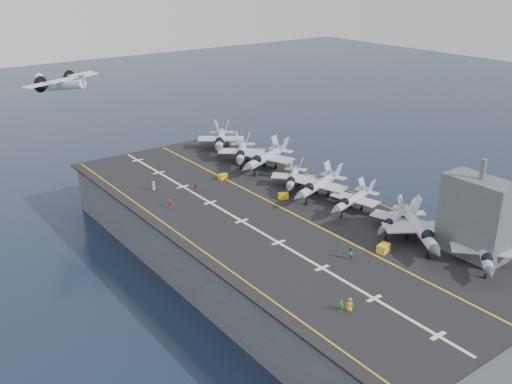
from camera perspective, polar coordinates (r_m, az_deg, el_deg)
ground at (r=104.75m, az=1.31°, el=-7.27°), size 500.00×500.00×0.00m
hull at (r=102.41m, az=1.34°, el=-4.83°), size 36.00×90.00×10.00m
flight_deck at (r=100.18m, az=1.36°, el=-2.17°), size 38.00×92.00×0.40m
foul_line at (r=101.81m, az=2.70°, el=-1.65°), size 0.35×90.00×0.02m
landing_centerline at (r=96.83m, az=-1.44°, el=-2.92°), size 0.50×90.00×0.02m
deck_edge_port at (r=91.59m, az=-7.09°, el=-4.61°), size 0.25×90.00×0.02m
deck_edge_stbd at (r=111.57m, az=8.89°, el=0.27°), size 0.25×90.00×0.02m
island_superstructure at (r=89.23m, az=21.23°, el=-1.48°), size 5.00×10.00×15.00m
fighter_jet_0 at (r=88.41m, az=21.81°, el=-5.49°), size 15.94×15.47×4.64m
fighter_jet_1 at (r=91.49m, az=16.06°, el=-3.48°), size 17.67×19.15×5.53m
fighter_jet_2 at (r=95.17m, az=13.75°, el=-2.60°), size 14.77×12.16×4.41m
fighter_jet_3 at (r=101.31m, az=9.68°, el=-0.68°), size 14.92×11.79×4.56m
fighter_jet_4 at (r=106.16m, az=6.26°, el=0.78°), size 17.52×14.23×5.27m
fighter_jet_5 at (r=110.58m, az=3.72°, el=1.52°), size 15.26×15.02×4.46m
fighter_jet_6 at (r=119.91m, az=1.00°, el=3.53°), size 19.44×16.36×5.74m
fighter_jet_7 at (r=124.33m, az=-1.45°, el=4.11°), size 17.69×18.51×5.37m
fighter_jet_8 at (r=133.21m, az=-3.57°, el=5.35°), size 18.36×19.42×5.62m
tow_cart_a at (r=88.63m, az=12.63°, el=-5.52°), size 2.39×1.86×1.26m
tow_cart_b at (r=105.89m, az=2.75°, el=-0.39°), size 2.11×1.80×1.07m
tow_cart_c at (r=115.54m, az=-3.35°, el=1.54°), size 1.86×1.30×1.06m
crew_0 at (r=73.68m, az=9.35°, el=-11.05°), size 1.31×1.29×1.84m
crew_1 at (r=73.44m, az=8.51°, el=-11.22°), size 1.01×1.17×1.63m
crew_3 at (r=102.84m, az=-8.57°, el=-1.16°), size 1.00×1.14×1.59m
crew_4 at (r=109.42m, az=-6.06°, el=0.48°), size 0.99×1.26×1.85m
crew_5 at (r=111.42m, az=-10.20°, el=0.62°), size 0.87×1.15×1.74m
crew_7 at (r=85.50m, az=9.38°, el=-6.03°), size 1.40×1.11×2.06m
transport_plane at (r=141.57m, az=-18.77°, el=10.07°), size 25.02×21.57×4.97m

